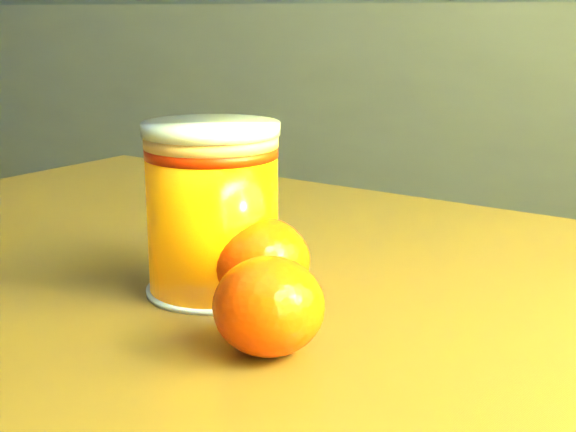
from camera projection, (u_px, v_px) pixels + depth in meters
The scene contains 5 objects.
kitchen_counter at pixel (186, 177), 2.17m from camera, with size 3.15×0.60×0.90m, color #4A4B4F.
table at pixel (258, 421), 0.55m from camera, with size 1.02×0.78×0.70m.
juice_glass at pixel (213, 210), 0.52m from camera, with size 0.09×0.09×0.11m.
orange_front at pixel (269, 306), 0.43m from camera, with size 0.06×0.06×0.05m, color #FF4105.
orange_back at pixel (260, 261), 0.51m from camera, with size 0.06×0.06×0.06m, color #FF4105.
Camera 1 is at (1.23, -0.31, 0.88)m, focal length 50.00 mm.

